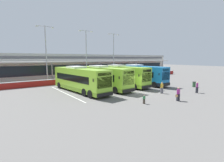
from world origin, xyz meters
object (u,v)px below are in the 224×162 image
(coach_bus_leftmost, at_px, (80,80))
(pedestrian_near_bin, at_px, (162,87))
(pedestrian_in_dark_coat, at_px, (197,87))
(lamp_post_west, at_px, (46,51))
(coach_bus_left_centre, at_px, (102,78))
(pedestrian_with_handbag, at_px, (178,94))
(litter_bin, at_px, (194,84))
(lamp_post_east, at_px, (114,53))
(coach_bus_centre, at_px, (120,76))
(pedestrian_child, at_px, (144,99))
(lamp_post_centre, at_px, (86,52))
(coach_bus_right_centre, at_px, (138,75))

(coach_bus_leftmost, distance_m, pedestrian_near_bin, 12.03)
(pedestrian_in_dark_coat, xyz_separation_m, lamp_post_west, (-15.18, 21.25, 5.42))
(coach_bus_left_centre, bearing_deg, pedestrian_with_handbag, -77.01)
(pedestrian_near_bin, relative_size, litter_bin, 1.74)
(lamp_post_east, bearing_deg, pedestrian_near_bin, -106.06)
(coach_bus_centre, height_order, pedestrian_in_dark_coat, coach_bus_centre)
(coach_bus_left_centre, bearing_deg, pedestrian_child, -97.21)
(pedestrian_in_dark_coat, bearing_deg, coach_bus_centre, 112.75)
(lamp_post_centre, distance_m, litter_bin, 22.37)
(pedestrian_in_dark_coat, height_order, pedestrian_near_bin, same)
(coach_bus_centre, height_order, lamp_post_east, lamp_post_east)
(coach_bus_leftmost, distance_m, pedestrian_in_dark_coat, 17.18)
(pedestrian_in_dark_coat, height_order, lamp_post_centre, lamp_post_centre)
(pedestrian_with_handbag, distance_m, pedestrian_in_dark_coat, 6.44)
(pedestrian_with_handbag, height_order, lamp_post_west, lamp_post_west)
(coach_bus_right_centre, bearing_deg, lamp_post_centre, 120.36)
(pedestrian_near_bin, height_order, litter_bin, pedestrian_near_bin)
(coach_bus_left_centre, height_order, litter_bin, coach_bus_left_centre)
(lamp_post_west, bearing_deg, coach_bus_centre, -42.93)
(lamp_post_west, xyz_separation_m, litter_bin, (19.79, -18.37, -5.82))
(coach_bus_leftmost, bearing_deg, pedestrian_child, -75.13)
(lamp_post_centre, bearing_deg, coach_bus_leftmost, -122.27)
(pedestrian_with_handbag, bearing_deg, lamp_post_east, 72.00)
(coach_bus_leftmost, xyz_separation_m, lamp_post_centre, (6.57, 10.41, 4.50))
(litter_bin, bearing_deg, lamp_post_west, 137.13)
(coach_bus_left_centre, relative_size, lamp_post_east, 1.12)
(coach_bus_centre, relative_size, pedestrian_with_handbag, 7.61)
(litter_bin, bearing_deg, coach_bus_left_centre, 149.13)
(pedestrian_child, relative_size, litter_bin, 1.08)
(pedestrian_near_bin, bearing_deg, coach_bus_centre, 93.04)
(lamp_post_east, relative_size, litter_bin, 11.83)
(pedestrian_in_dark_coat, xyz_separation_m, lamp_post_east, (1.02, 21.66, 5.42))
(pedestrian_child, relative_size, lamp_post_east, 0.09)
(coach_bus_right_centre, distance_m, lamp_post_centre, 12.52)
(coach_bus_leftmost, bearing_deg, coach_bus_right_centre, 1.49)
(lamp_post_west, bearing_deg, pedestrian_in_dark_coat, -54.46)
(coach_bus_right_centre, distance_m, lamp_post_east, 11.54)
(coach_bus_leftmost, height_order, litter_bin, coach_bus_leftmost)
(pedestrian_near_bin, distance_m, lamp_post_centre, 19.42)
(lamp_post_east, bearing_deg, lamp_post_centre, -177.16)
(coach_bus_leftmost, xyz_separation_m, litter_bin, (17.89, -7.99, -1.32))
(pedestrian_with_handbag, height_order, pedestrian_near_bin, same)
(coach_bus_right_centre, height_order, lamp_post_east, lamp_post_east)
(coach_bus_left_centre, relative_size, coach_bus_right_centre, 1.00)
(pedestrian_near_bin, bearing_deg, pedestrian_child, -159.13)
(lamp_post_west, xyz_separation_m, lamp_post_east, (16.20, 0.41, 0.00))
(coach_bus_centre, xyz_separation_m, pedestrian_child, (-5.61, -11.24, -1.24))
(pedestrian_near_bin, bearing_deg, litter_bin, 0.71)
(pedestrian_in_dark_coat, bearing_deg, lamp_post_west, 125.54)
(coach_bus_right_centre, bearing_deg, coach_bus_left_centre, -179.44)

